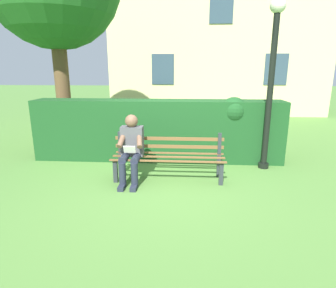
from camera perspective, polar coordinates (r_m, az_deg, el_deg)
name	(u,v)px	position (r m, az deg, el deg)	size (l,w,h in m)	color
ground	(168,179)	(5.08, 0.08, -7.10)	(60.00, 60.00, 0.00)	#517F38
park_bench	(169,156)	(5.02, 0.13, -2.46)	(1.97, 0.54, 0.81)	#2D3338
person_seated	(131,147)	(4.88, -7.44, -0.65)	(0.44, 0.73, 1.16)	#4C4C51
hedge_backdrop	(159,129)	(6.02, -1.91, 3.03)	(5.22, 0.67, 1.36)	#19471E
building_facade	(217,34)	(13.50, 9.77, 20.98)	(9.02, 3.07, 6.79)	beige
lamp_post	(272,71)	(5.66, 20.24, 13.65)	(0.28, 0.28, 3.11)	black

